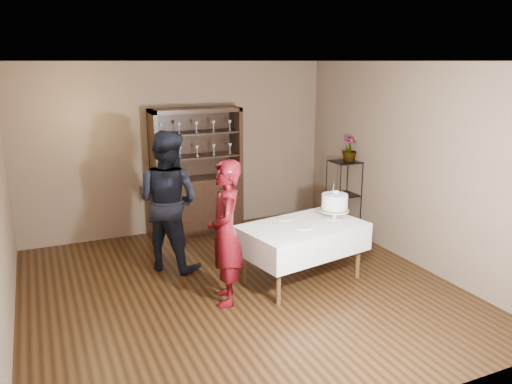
% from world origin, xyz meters
% --- Properties ---
extents(floor, '(5.00, 5.00, 0.00)m').
position_xyz_m(floor, '(0.00, 0.00, 0.00)').
color(floor, black).
rests_on(floor, ground).
extents(ceiling, '(5.00, 5.00, 0.00)m').
position_xyz_m(ceiling, '(0.00, 0.00, 2.70)').
color(ceiling, silver).
rests_on(ceiling, back_wall).
extents(back_wall, '(5.00, 0.02, 2.70)m').
position_xyz_m(back_wall, '(0.00, 2.50, 1.35)').
color(back_wall, brown).
rests_on(back_wall, floor).
extents(wall_right, '(0.02, 5.00, 2.70)m').
position_xyz_m(wall_right, '(2.50, 0.00, 1.35)').
color(wall_right, brown).
rests_on(wall_right, floor).
extents(china_hutch, '(1.40, 0.48, 2.00)m').
position_xyz_m(china_hutch, '(0.20, 2.25, 0.66)').
color(china_hutch, black).
rests_on(china_hutch, floor).
extents(plant_etagere, '(0.42, 0.42, 1.20)m').
position_xyz_m(plant_etagere, '(2.28, 1.20, 0.65)').
color(plant_etagere, black).
rests_on(plant_etagere, floor).
extents(cake_table, '(1.63, 1.17, 0.74)m').
position_xyz_m(cake_table, '(0.82, -0.09, 0.57)').
color(cake_table, silver).
rests_on(cake_table, floor).
extents(woman, '(0.56, 0.70, 1.67)m').
position_xyz_m(woman, '(-0.25, -0.23, 0.83)').
color(woman, '#3E0705').
rests_on(woman, floor).
extents(man, '(1.12, 1.14, 1.85)m').
position_xyz_m(man, '(-0.58, 1.03, 0.93)').
color(man, black).
rests_on(man, floor).
extents(cake, '(0.37, 0.37, 0.51)m').
position_xyz_m(cake, '(1.30, -0.04, 0.95)').
color(cake, white).
rests_on(cake, cake_table).
extents(plate_near, '(0.25, 0.25, 0.01)m').
position_xyz_m(plate_near, '(0.77, -0.20, 0.75)').
color(plate_near, white).
rests_on(plate_near, cake_table).
extents(plate_far, '(0.24, 0.24, 0.01)m').
position_xyz_m(plate_far, '(0.71, 0.20, 0.75)').
color(plate_far, white).
rests_on(plate_far, cake_table).
extents(potted_plant, '(0.24, 0.24, 0.39)m').
position_xyz_m(potted_plant, '(2.32, 1.16, 1.38)').
color(potted_plant, '#4F7135').
rests_on(potted_plant, plant_etagere).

